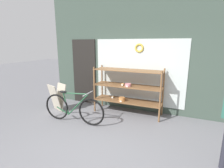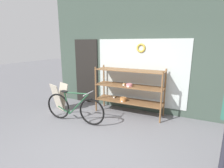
# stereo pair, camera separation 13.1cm
# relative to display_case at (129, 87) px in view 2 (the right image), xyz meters

# --- Properties ---
(ground_plane) EXTENTS (30.00, 30.00, 0.00)m
(ground_plane) POSITION_rel_display_case_xyz_m (0.01, -1.94, -0.78)
(ground_plane) COLOR slate
(storefront_facade) EXTENTS (5.43, 0.13, 3.49)m
(storefront_facade) POSITION_rel_display_case_xyz_m (-0.04, 0.42, 0.92)
(storefront_facade) COLOR #3D4C42
(storefront_facade) RESTS_ON ground_plane
(display_case) EXTENTS (1.92, 0.55, 1.33)m
(display_case) POSITION_rel_display_case_xyz_m (0.00, 0.00, 0.00)
(display_case) COLOR brown
(display_case) RESTS_ON ground_plane
(bicycle) EXTENTS (1.71, 0.46, 0.82)m
(bicycle) POSITION_rel_display_case_xyz_m (-1.07, -1.11, -0.41)
(bicycle) COLOR black
(bicycle) RESTS_ON ground_plane
(sandwich_board) EXTENTS (0.55, 0.51, 0.80)m
(sandwich_board) POSITION_rel_display_case_xyz_m (-1.99, -0.61, -0.37)
(sandwich_board) COLOR #B2A893
(sandwich_board) RESTS_ON ground_plane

